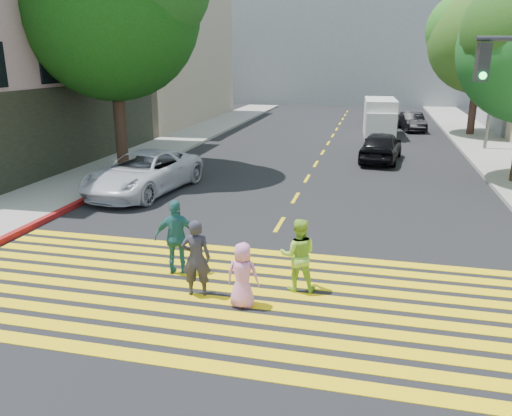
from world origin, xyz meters
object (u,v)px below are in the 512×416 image
(tree_right_far, at_px, (484,35))
(pedestrian_child, at_px, (243,275))
(silver_car, at_px, (385,116))
(white_sedan, at_px, (143,173))
(pedestrian_man, at_px, (196,258))
(pedestrian_woman, at_px, (298,255))
(dark_car_parked, at_px, (412,122))
(pedestrian_extra, at_px, (177,237))
(tree_left, at_px, (113,0))
(dark_car_near, at_px, (381,146))
(white_van, at_px, (380,119))

(tree_right_far, distance_m, pedestrian_child, 26.63)
(pedestrian_child, xyz_separation_m, silver_car, (2.97, 29.40, -0.02))
(white_sedan, bearing_deg, pedestrian_man, -49.73)
(pedestrian_man, relative_size, silver_car, 0.37)
(pedestrian_woman, relative_size, dark_car_parked, 0.43)
(pedestrian_child, bearing_deg, pedestrian_extra, -31.27)
(tree_right_far, xyz_separation_m, pedestrian_man, (-9.26, -24.50, -5.20))
(silver_car, bearing_deg, pedestrian_child, 81.84)
(pedestrian_man, bearing_deg, pedestrian_child, 153.15)
(tree_left, bearing_deg, pedestrian_man, -56.04)
(tree_left, xyz_separation_m, dark_car_parked, (12.83, 15.84, -6.32))
(pedestrian_man, distance_m, dark_car_near, 15.59)
(silver_car, bearing_deg, dark_car_near, 86.36)
(tree_right_far, relative_size, pedestrian_man, 5.44)
(tree_left, relative_size, pedestrian_man, 6.26)
(silver_car, xyz_separation_m, white_van, (-0.40, -5.96, 0.44))
(tree_right_far, xyz_separation_m, dark_car_parked, (-3.48, 1.80, -5.42))
(pedestrian_man, relative_size, pedestrian_extra, 0.95)
(tree_right_far, relative_size, dark_car_near, 2.11)
(white_sedan, xyz_separation_m, dark_car_parked, (10.47, 18.96, -0.13))
(dark_car_near, distance_m, silver_car, 14.00)
(pedestrian_woman, xyz_separation_m, pedestrian_extra, (-2.79, 0.24, 0.07))
(pedestrian_extra, bearing_deg, dark_car_parked, -120.06)
(white_sedan, bearing_deg, dark_car_parked, 68.78)
(tree_left, bearing_deg, dark_car_parked, 51.00)
(tree_right_far, bearing_deg, white_sedan, -129.12)
(tree_right_far, xyz_separation_m, white_sedan, (-13.95, -17.16, -5.28))
(pedestrian_man, distance_m, white_van, 23.47)
(pedestrian_child, xyz_separation_m, dark_car_parked, (4.73, 26.56, -0.06))
(pedestrian_child, bearing_deg, dark_car_parked, -98.15)
(tree_left, xyz_separation_m, tree_right_far, (16.31, 14.04, -0.90))
(dark_car_parked, bearing_deg, silver_car, 113.34)
(silver_car, height_order, dark_car_parked, silver_car)
(tree_left, xyz_separation_m, pedestrian_man, (7.04, -10.46, -6.10))
(pedestrian_man, relative_size, white_sedan, 0.31)
(silver_car, bearing_deg, tree_right_far, 136.06)
(silver_car, xyz_separation_m, dark_car_parked, (1.76, -2.85, -0.04))
(pedestrian_woman, bearing_deg, white_sedan, -55.15)
(tree_right_far, bearing_deg, dark_car_near, -120.66)
(dark_car_parked, bearing_deg, pedestrian_extra, -112.99)
(tree_left, distance_m, white_sedan, 7.31)
(pedestrian_extra, xyz_separation_m, silver_car, (4.82, 28.19, -0.22))
(pedestrian_child, height_order, pedestrian_extra, pedestrian_extra)
(pedestrian_extra, height_order, white_van, white_van)
(pedestrian_extra, distance_m, dark_car_near, 14.90)
(white_sedan, distance_m, white_van, 17.90)
(pedestrian_woman, distance_m, silver_car, 28.50)
(tree_left, height_order, white_van, tree_left)
(pedestrian_woman, distance_m, white_sedan, 9.41)
(pedestrian_man, height_order, pedestrian_extra, pedestrian_extra)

